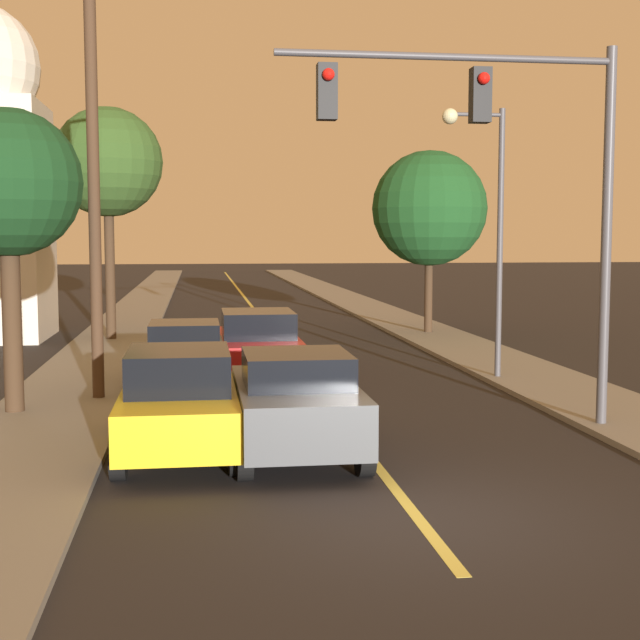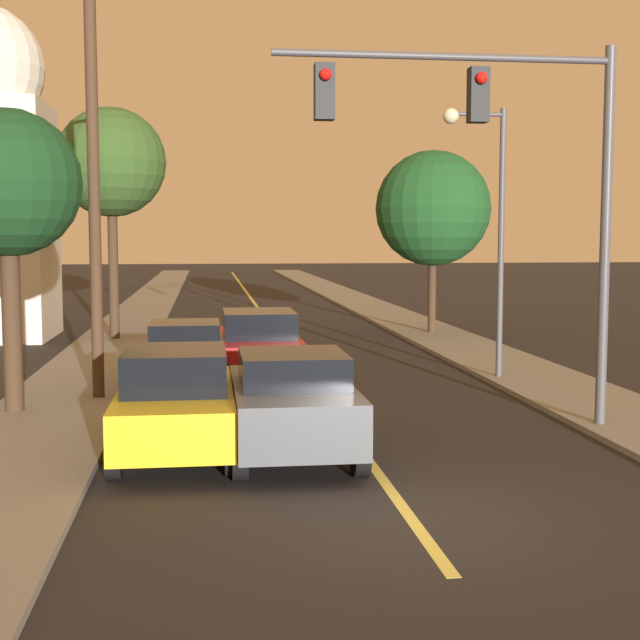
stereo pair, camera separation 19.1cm
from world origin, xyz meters
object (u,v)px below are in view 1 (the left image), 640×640
object	(u,v)px
car_near_lane_second	(258,341)
car_outer_lane_second	(185,353)
tree_left_near	(8,185)
tree_right_near	(429,209)
utility_pole_left	(93,174)
car_near_lane_front	(296,402)
traffic_signal_mast	(504,153)
car_outer_lane_front	(179,401)
streetlamp_right	(486,204)
tree_left_far	(108,163)

from	to	relation	value
car_near_lane_second	car_outer_lane_second	xyz separation A→B (m)	(-1.76, -1.95, -0.03)
car_near_lane_second	tree_left_near	xyz separation A→B (m)	(-4.89, -4.88, 3.52)
tree_left_near	tree_right_near	bearing A→B (deg)	47.96
utility_pole_left	tree_left_near	xyz separation A→B (m)	(-1.40, -1.26, -0.31)
car_near_lane_second	utility_pole_left	world-z (taller)	utility_pole_left
car_near_lane_front	tree_right_near	bearing A→B (deg)	68.60
car_near_lane_second	traffic_signal_mast	xyz separation A→B (m)	(3.67, -7.40, 3.99)
car_outer_lane_front	utility_pole_left	bearing A→B (deg)	110.36
car_outer_lane_front	utility_pole_left	distance (m)	6.22
traffic_signal_mast	utility_pole_left	bearing A→B (deg)	152.19
tree_right_near	utility_pole_left	bearing A→B (deg)	-131.29
utility_pole_left	tree_left_near	world-z (taller)	utility_pole_left
car_outer_lane_second	tree_right_near	xyz separation A→B (m)	(8.12, 9.54, 3.55)
car_near_lane_front	car_near_lane_second	world-z (taller)	car_near_lane_front
car_outer_lane_second	tree_left_near	distance (m)	5.56
streetlamp_right	tree_left_far	xyz separation A→B (m)	(-9.33, 9.06, 1.54)
utility_pole_left	car_near_lane_front	bearing A→B (deg)	-55.19
car_near_lane_front	tree_right_near	world-z (taller)	tree_right_near
car_near_lane_front	utility_pole_left	xyz separation A→B (m)	(-3.49, 5.01, 3.76)
traffic_signal_mast	utility_pole_left	size ratio (longest dim) A/B	0.74
utility_pole_left	tree_right_near	world-z (taller)	utility_pole_left
car_outer_lane_front	streetlamp_right	bearing A→B (deg)	41.91
traffic_signal_mast	car_outer_lane_second	bearing A→B (deg)	134.95
car_near_lane_second	tree_left_far	world-z (taller)	tree_left_far
car_near_lane_front	streetlamp_right	distance (m)	8.94
car_near_lane_front	car_outer_lane_second	bearing A→B (deg)	104.78
tree_left_far	streetlamp_right	bearing A→B (deg)	-44.14
car_outer_lane_second	streetlamp_right	world-z (taller)	streetlamp_right
car_near_lane_second	car_outer_lane_front	xyz separation A→B (m)	(-1.76, -8.26, 0.06)
car_outer_lane_front	streetlamp_right	size ratio (longest dim) A/B	0.70
car_outer_lane_front	traffic_signal_mast	xyz separation A→B (m)	(5.43, 0.87, 3.93)
car_outer_lane_second	streetlamp_right	distance (m)	7.66
car_outer_lane_front	tree_left_near	size ratio (longest dim) A/B	0.77
tree_left_far	car_outer_lane_second	bearing A→B (deg)	-74.67
tree_left_near	tree_left_far	distance (m)	11.95
car_near_lane_second	tree_right_near	world-z (taller)	tree_right_near
traffic_signal_mast	tree_left_far	distance (m)	16.41
tree_left_far	tree_right_near	world-z (taller)	tree_left_far
car_outer_lane_second	tree_left_far	world-z (taller)	tree_left_far
traffic_signal_mast	tree_left_near	distance (m)	8.93
car_near_lane_front	car_outer_lane_front	bearing A→B (deg)	168.09
car_outer_lane_second	tree_left_near	bearing A→B (deg)	-136.81
car_near_lane_second	tree_left_far	bearing A→B (deg)	121.12
car_outer_lane_front	car_outer_lane_second	world-z (taller)	car_outer_lane_front
streetlamp_right	tree_right_near	world-z (taller)	streetlamp_right
car_outer_lane_front	tree_left_far	size ratio (longest dim) A/B	0.59
tree_left_near	traffic_signal_mast	bearing A→B (deg)	-16.36
utility_pole_left	tree_left_near	distance (m)	1.91
car_near_lane_second	utility_pole_left	bearing A→B (deg)	-133.89
car_near_lane_front	car_outer_lane_front	size ratio (longest dim) A/B	0.91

